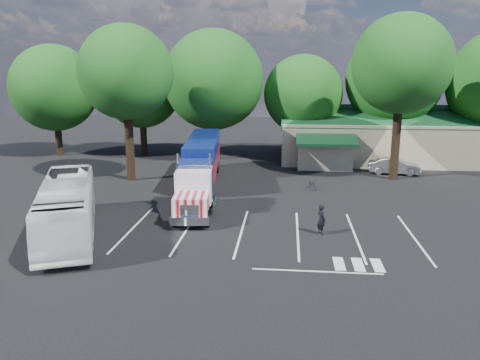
# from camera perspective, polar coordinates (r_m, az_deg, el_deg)

# --- Properties ---
(ground) EXTENTS (120.00, 120.00, 0.00)m
(ground) POSITION_cam_1_polar(r_m,az_deg,el_deg) (32.61, 1.21, -2.82)
(ground) COLOR black
(ground) RESTS_ON ground
(event_hall) EXTENTS (24.20, 14.12, 5.55)m
(event_hall) POSITION_cam_1_polar(r_m,az_deg,el_deg) (50.77, 18.63, 4.88)
(event_hall) COLOR #BCAA8C
(event_hall) RESTS_ON ground
(tree_row_a) EXTENTS (9.00, 9.00, 11.68)m
(tree_row_a) POSITION_cam_1_polar(r_m,az_deg,el_deg) (53.67, -21.71, 10.38)
(tree_row_a) COLOR black
(tree_row_a) RESTS_ON ground
(tree_row_b) EXTENTS (8.40, 8.40, 11.35)m
(tree_row_b) POSITION_cam_1_polar(r_m,az_deg,el_deg) (51.45, -11.93, 10.90)
(tree_row_b) COLOR black
(tree_row_b) RESTS_ON ground
(tree_row_c) EXTENTS (10.00, 10.00, 13.05)m
(tree_row_c) POSITION_cam_1_polar(r_m,az_deg,el_deg) (48.02, -3.23, 12.09)
(tree_row_c) COLOR black
(tree_row_c) RESTS_ON ground
(tree_row_d) EXTENTS (8.00, 8.00, 10.60)m
(tree_row_d) POSITION_cam_1_polar(r_m,az_deg,el_deg) (48.81, 7.70, 10.30)
(tree_row_d) COLOR black
(tree_row_d) RESTS_ON ground
(tree_row_e) EXTENTS (9.60, 9.60, 12.90)m
(tree_row_e) POSITION_cam_1_polar(r_m,az_deg,el_deg) (50.34, 18.25, 11.57)
(tree_row_e) COLOR black
(tree_row_e) RESTS_ON ground
(tree_near_left) EXTENTS (7.60, 7.60, 12.65)m
(tree_near_left) POSITION_cam_1_polar(r_m,az_deg,el_deg) (39.42, -13.76, 12.59)
(tree_near_left) COLOR black
(tree_near_left) RESTS_ON ground
(tree_near_right) EXTENTS (8.00, 8.00, 13.50)m
(tree_near_right) POSITION_cam_1_polar(r_m,az_deg,el_deg) (40.74, 19.12, 13.18)
(tree_near_right) COLOR black
(tree_near_right) RESTS_ON ground
(semi_truck) EXTENTS (4.35, 18.52, 3.85)m
(semi_truck) POSITION_cam_1_polar(r_m,az_deg,el_deg) (36.30, -4.74, 2.34)
(semi_truck) COLOR black
(semi_truck) RESTS_ON ground
(woman) EXTENTS (0.68, 0.76, 1.73)m
(woman) POSITION_cam_1_polar(r_m,az_deg,el_deg) (26.73, 9.88, -4.75)
(woman) COLOR black
(woman) RESTS_ON ground
(bicycle) EXTENTS (1.02, 1.68, 0.83)m
(bicycle) POSITION_cam_1_polar(r_m,az_deg,el_deg) (36.73, 8.85, -0.45)
(bicycle) COLOR black
(bicycle) RESTS_ON ground
(tour_bus) EXTENTS (6.77, 11.56, 3.17)m
(tour_bus) POSITION_cam_1_polar(r_m,az_deg,el_deg) (27.88, -20.29, -3.09)
(tour_bus) COLOR silver
(tour_bus) RESTS_ON ground
(silver_sedan) EXTENTS (4.61, 2.16, 1.46)m
(silver_sedan) POSITION_cam_1_polar(r_m,az_deg,el_deg) (43.60, 18.31, 1.63)
(silver_sedan) COLOR #9B9EA2
(silver_sedan) RESTS_ON ground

